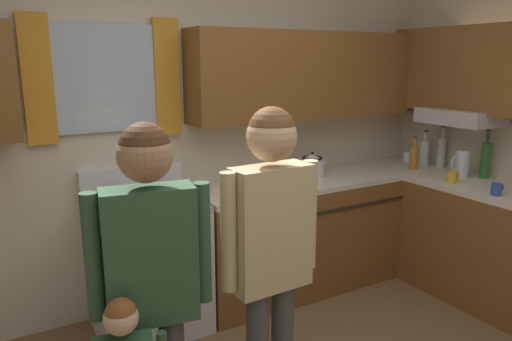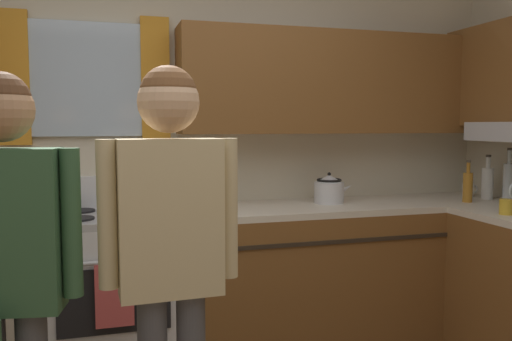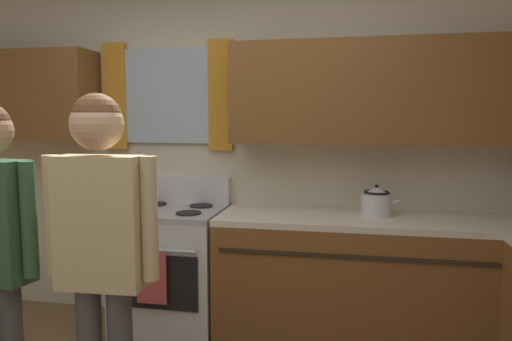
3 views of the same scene
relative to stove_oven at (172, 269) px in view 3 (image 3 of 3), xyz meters
name	(u,v)px [view 3 (image 3 of 3)]	position (x,y,z in m)	size (l,w,h in m)	color
back_wall_unit	(241,129)	(0.44, 0.27, 0.99)	(4.60, 0.42, 2.60)	beige
kitchen_counter_run	(470,320)	(1.88, -0.46, -0.02)	(2.31, 2.24, 0.90)	brown
stove_oven	(172,269)	(0.00, 0.00, 0.00)	(0.72, 0.67, 1.10)	silver
stovetop_kettle	(377,201)	(1.40, 0.04, 0.53)	(0.27, 0.20, 0.21)	silver
adult_in_plaid	(101,236)	(0.19, -1.27, 0.56)	(0.51, 0.22, 1.63)	#4C4C51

